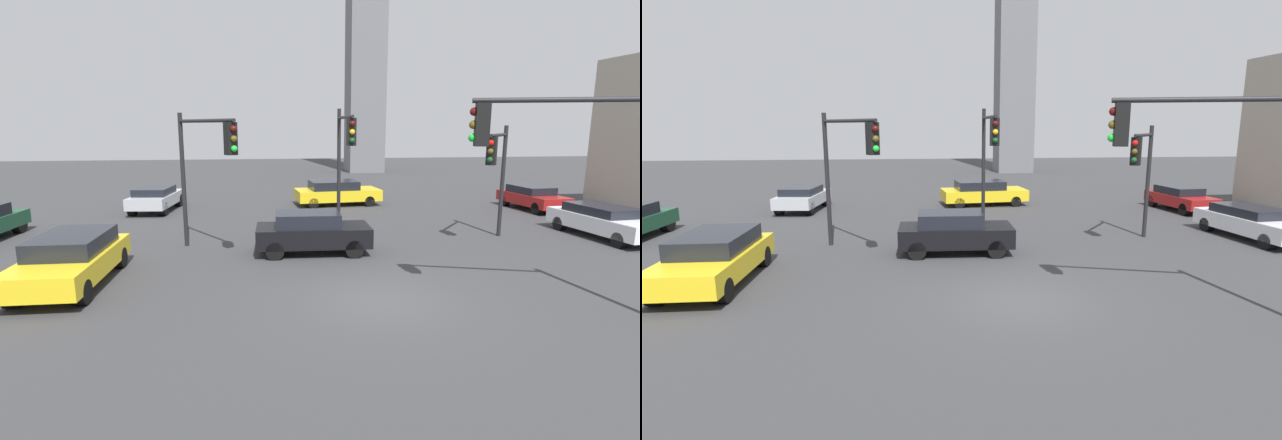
{
  "view_description": "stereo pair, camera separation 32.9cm",
  "coord_description": "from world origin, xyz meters",
  "views": [
    {
      "loc": [
        -3.1,
        -11.47,
        4.5
      ],
      "look_at": [
        -1.1,
        3.81,
        1.42
      ],
      "focal_mm": 26.57,
      "sensor_mm": 36.0,
      "label": 1
    },
    {
      "loc": [
        -2.78,
        -11.51,
        4.5
      ],
      "look_at": [
        -1.1,
        3.81,
        1.42
      ],
      "focal_mm": 26.57,
      "sensor_mm": 36.0,
      "label": 2
    }
  ],
  "objects": [
    {
      "name": "traffic_light_0",
      "position": [
        5.94,
        5.57,
        3.12
      ],
      "size": [
        1.82,
        2.19,
        4.51
      ],
      "rotation": [
        0.0,
        0.0,
        -2.25
      ],
      "color": "black",
      "rests_on": "ground_plane"
    },
    {
      "name": "car_0",
      "position": [
        -8.54,
        14.43,
        0.72
      ],
      "size": [
        2.32,
        4.4,
        1.31
      ],
      "rotation": [
        0.0,
        0.0,
        1.47
      ],
      "color": "#ADB2B7",
      "rests_on": "ground_plane"
    },
    {
      "name": "car_3",
      "position": [
        11.68,
        12.3,
        0.69
      ],
      "size": [
        2.17,
        4.23,
        1.28
      ],
      "rotation": [
        0.0,
        0.0,
        -1.47
      ],
      "color": "maroon",
      "rests_on": "ground_plane"
    },
    {
      "name": "traffic_light_1",
      "position": [
        0.37,
        7.42,
        3.65
      ],
      "size": [
        0.36,
        3.71,
        5.22
      ],
      "rotation": [
        0.0,
        0.0,
        -1.61
      ],
      "color": "black",
      "rests_on": "ground_plane"
    },
    {
      "name": "car_2",
      "position": [
        -8.45,
        2.37,
        0.77
      ],
      "size": [
        2.05,
        4.82,
        1.46
      ],
      "rotation": [
        0.0,
        0.0,
        -1.58
      ],
      "color": "yellow",
      "rests_on": "ground_plane"
    },
    {
      "name": "car_6",
      "position": [
        -1.25,
        4.89,
        0.78
      ],
      "size": [
        4.09,
        1.94,
        1.49
      ],
      "rotation": [
        0.0,
        0.0,
        -0.04
      ],
      "color": "black",
      "rests_on": "ground_plane"
    },
    {
      "name": "ground_plane",
      "position": [
        0.0,
        0.0,
        0.0
      ],
      "size": [
        108.73,
        108.73,
        0.0
      ],
      "primitive_type": "plane",
      "color": "#38383A"
    },
    {
      "name": "car_4",
      "position": [
        1.35,
        15.21,
        0.73
      ],
      "size": [
        4.93,
        2.53,
        1.4
      ],
      "rotation": [
        0.0,
        0.0,
        0.09
      ],
      "color": "yellow",
      "rests_on": "ground_plane"
    },
    {
      "name": "car_1",
      "position": [
        10.9,
        5.8,
        0.7
      ],
      "size": [
        2.31,
        4.84,
        1.29
      ],
      "rotation": [
        0.0,
        0.0,
        -1.48
      ],
      "color": "silver",
      "rests_on": "ground_plane"
    },
    {
      "name": "traffic_light_3",
      "position": [
        4.18,
        -1.41,
        3.86
      ],
      "size": [
        4.41,
        1.53,
        5.4
      ],
      "rotation": [
        0.0,
        0.0,
        2.84
      ],
      "color": "black",
      "rests_on": "ground_plane"
    },
    {
      "name": "traffic_light_2",
      "position": [
        -4.87,
        5.0,
        3.54
      ],
      "size": [
        2.25,
        3.41,
        4.96
      ],
      "rotation": [
        0.0,
        0.0,
        -1.0
      ],
      "color": "black",
      "rests_on": "ground_plane"
    }
  ]
}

